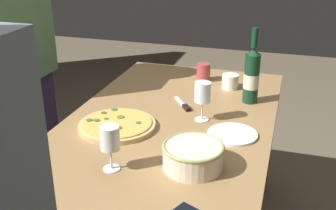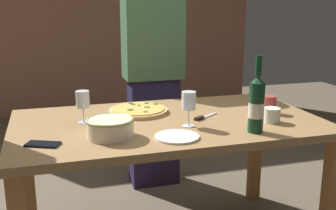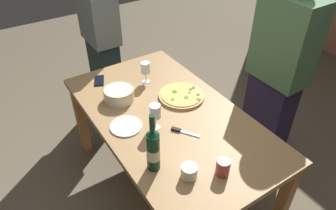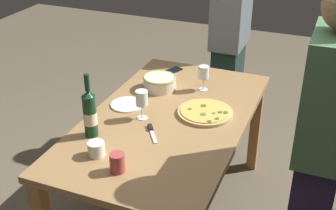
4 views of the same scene
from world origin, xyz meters
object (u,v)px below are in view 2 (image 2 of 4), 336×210
object	(u,v)px
serving_bowl	(110,127)
wine_glass_by_bottle	(189,102)
pizza_knife	(203,117)
person_host	(153,75)
side_plate	(177,137)
cup_ceramic	(269,105)
cup_amber	(272,115)
dining_table	(168,137)
wine_glass_near_pizza	(83,101)
wine_bottle	(256,104)
cell_phone	(43,144)
pizza	(138,110)

from	to	relation	value
serving_bowl	wine_glass_by_bottle	size ratio (longest dim) A/B	1.25
pizza_knife	wine_glass_by_bottle	bearing A→B (deg)	-137.09
person_host	side_plate	bearing A→B (deg)	0.24
cup_ceramic	side_plate	world-z (taller)	cup_ceramic
cup_amber	side_plate	bearing A→B (deg)	-169.67
dining_table	wine_glass_near_pizza	bearing A→B (deg)	169.88
serving_bowl	pizza_knife	xyz separation A→B (m)	(0.52, 0.17, -0.04)
serving_bowl	person_host	xyz separation A→B (m)	(0.48, 1.06, 0.04)
cup_amber	person_host	size ratio (longest dim) A/B	0.05
dining_table	wine_glass_by_bottle	distance (m)	0.27
wine_bottle	cup_amber	size ratio (longest dim) A/B	4.18
cup_ceramic	wine_bottle	bearing A→B (deg)	-129.88
cell_phone	pizza_knife	bearing A→B (deg)	128.28
side_plate	person_host	size ratio (longest dim) A/B	0.12
serving_bowl	person_host	bearing A→B (deg)	65.75
dining_table	pizza_knife	bearing A→B (deg)	-6.53
cup_ceramic	wine_glass_near_pizza	bearing A→B (deg)	174.08
wine_glass_by_bottle	person_host	xyz separation A→B (m)	(0.08, 1.00, -0.04)
serving_bowl	wine_bottle	distance (m)	0.69
side_plate	cell_phone	distance (m)	0.59
pizza	pizza_knife	size ratio (longest dim) A/B	1.95
cell_phone	person_host	distance (m)	1.34
pizza	pizza_knife	bearing A→B (deg)	-34.82
wine_bottle	person_host	xyz separation A→B (m)	(-0.20, 1.18, -0.05)
serving_bowl	person_host	size ratio (longest dim) A/B	0.13
wine_glass_by_bottle	pizza	bearing A→B (deg)	119.16
person_host	cup_amber	bearing A→B (deg)	28.05
side_plate	wine_glass_by_bottle	bearing A→B (deg)	54.60
cell_phone	wine_glass_near_pizza	bearing A→B (deg)	170.41
wine_glass_near_pizza	wine_bottle	bearing A→B (deg)	-26.92
dining_table	serving_bowl	world-z (taller)	serving_bowl
serving_bowl	pizza_knife	bearing A→B (deg)	18.28
pizza	wine_glass_by_bottle	xyz separation A→B (m)	(0.18, -0.33, 0.11)
wine_glass_by_bottle	pizza_knife	bearing A→B (deg)	42.91
pizza	side_plate	bearing A→B (deg)	-81.32
wine_glass_by_bottle	side_plate	world-z (taller)	wine_glass_by_bottle
wine_glass_near_pizza	cup_amber	size ratio (longest dim) A/B	1.90
dining_table	cell_phone	bearing A→B (deg)	-160.64
pizza	cell_phone	bearing A→B (deg)	-141.24
pizza	person_host	world-z (taller)	person_host
dining_table	side_plate	xyz separation A→B (m)	(-0.04, -0.29, 0.10)
wine_bottle	side_plate	xyz separation A→B (m)	(-0.38, 0.02, -0.13)
dining_table	cup_amber	world-z (taller)	cup_amber
wine_bottle	wine_glass_by_bottle	bearing A→B (deg)	147.07
wine_bottle	person_host	size ratio (longest dim) A/B	0.22
dining_table	pizza	xyz separation A→B (m)	(-0.12, 0.19, 0.11)
side_plate	pizza_knife	distance (m)	0.36
cup_amber	person_host	xyz separation A→B (m)	(-0.36, 1.06, 0.05)
wine_glass_near_pizza	pizza_knife	distance (m)	0.64
dining_table	pizza	distance (m)	0.25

